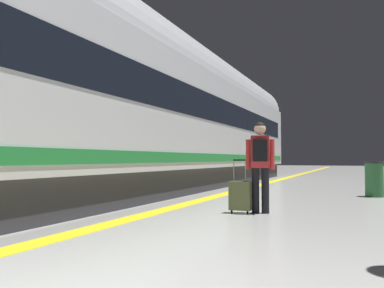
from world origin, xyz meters
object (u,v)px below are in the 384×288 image
Objects in this scene: suitcase_near at (240,196)px; passenger_near at (260,159)px; high_speed_train at (61,83)px; waste_bin at (374,179)px.

passenger_near is at bearing 23.73° from suitcase_near.
high_speed_train is at bearing -169.45° from suitcase_near.
high_speed_train is at bearing -168.28° from passenger_near.
passenger_near is 1.79× the size of waste_bin.
suitcase_near is at bearing -118.36° from waste_bin.
high_speed_train is 34.59× the size of suitcase_near.
waste_bin is (2.29, 4.24, 0.14)m from suitcase_near.
high_speed_train reaches higher than waste_bin.
waste_bin is at bearing 40.06° from high_speed_train.
waste_bin is (1.96, 4.09, -0.51)m from passenger_near.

